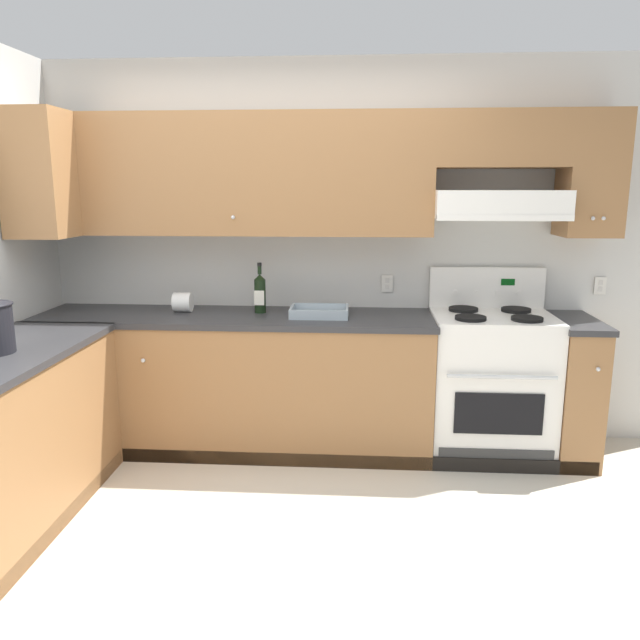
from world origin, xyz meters
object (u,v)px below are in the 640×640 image
stove (490,383)px  wine_bottle (260,292)px  bowl (319,313)px  paper_towel_roll (183,302)px

stove → wine_bottle: size_ratio=3.61×
wine_bottle → bowl: 0.43m
stove → bowl: stove is taller
wine_bottle → paper_towel_roll: 0.52m
stove → paper_towel_roll: 2.09m
bowl → paper_towel_roll: bearing=174.4°
wine_bottle → bowl: wine_bottle is taller
stove → bowl: (-1.11, -0.02, 0.45)m
bowl → wine_bottle: bearing=167.0°
wine_bottle → bowl: size_ratio=0.90×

